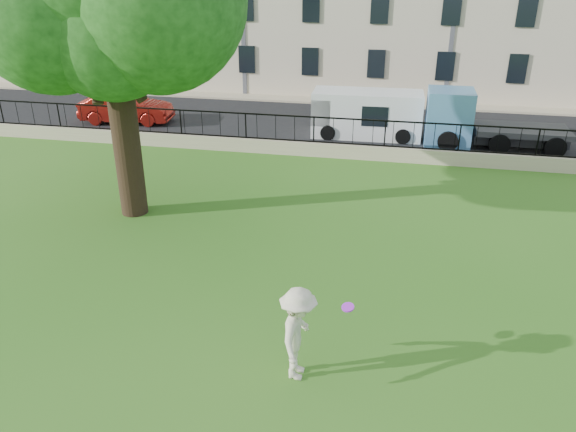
% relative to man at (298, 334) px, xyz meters
% --- Properties ---
extents(ground, '(120.00, 120.00, 0.00)m').
position_rel_man_xyz_m(ground, '(-1.93, 1.94, -1.02)').
color(ground, '#2F6D1A').
rests_on(ground, ground).
extents(retaining_wall, '(50.00, 0.40, 0.60)m').
position_rel_man_xyz_m(retaining_wall, '(-1.93, 13.94, -0.72)').
color(retaining_wall, tan).
rests_on(retaining_wall, ground).
extents(iron_railing, '(50.00, 0.05, 1.13)m').
position_rel_man_xyz_m(iron_railing, '(-1.93, 13.94, 0.13)').
color(iron_railing, black).
rests_on(iron_railing, retaining_wall).
extents(street, '(60.00, 9.00, 0.01)m').
position_rel_man_xyz_m(street, '(-1.93, 18.64, -1.02)').
color(street, black).
rests_on(street, ground).
extents(sidewalk, '(60.00, 1.40, 0.12)m').
position_rel_man_xyz_m(sidewalk, '(-1.93, 23.84, -0.96)').
color(sidewalk, tan).
rests_on(sidewalk, ground).
extents(man, '(0.79, 1.34, 2.05)m').
position_rel_man_xyz_m(man, '(0.00, 0.00, 0.00)').
color(man, beige).
rests_on(man, ground).
extents(frisbee, '(0.31, 0.30, 0.12)m').
position_rel_man_xyz_m(frisbee, '(0.90, 0.83, 0.20)').
color(frisbee, '#B428E5').
extents(red_sedan, '(4.82, 2.11, 1.54)m').
position_rel_man_xyz_m(red_sedan, '(-12.22, 17.25, -0.25)').
color(red_sedan, maroon).
rests_on(red_sedan, street).
extents(white_van, '(5.14, 2.12, 2.14)m').
position_rel_man_xyz_m(white_van, '(0.07, 17.34, 0.05)').
color(white_van, white).
rests_on(white_van, street).
extents(blue_truck, '(5.95, 2.12, 2.49)m').
position_rel_man_xyz_m(blue_truck, '(5.75, 16.74, 0.22)').
color(blue_truck, '#518ABE').
rests_on(blue_truck, street).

